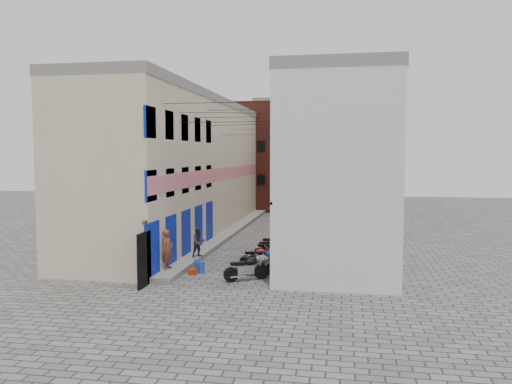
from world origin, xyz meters
The scene contains 21 objects.
ground centered at (0.00, 0.00, 0.00)m, with size 90.00×90.00×0.00m, color #595654.
plinth centered at (-2.05, 13.00, 0.12)m, with size 0.90×26.00×0.25m, color gray.
building_left centered at (-4.98, 12.95, 4.50)m, with size 5.10×27.00×9.00m.
building_right centered at (5.00, 13.00, 4.51)m, with size 5.94×26.00×9.00m.
building_far_brick_left centered at (-2.00, 28.00, 5.00)m, with size 6.00×6.00×10.00m, color maroon.
building_far_brick_right centered at (3.00, 30.00, 4.00)m, with size 5.00×6.00×8.00m, color maroon.
building_far_concrete centered at (0.00, 34.00, 5.50)m, with size 8.00×5.00×11.00m, color gray.
far_shopfront centered at (0.00, 25.20, 1.20)m, with size 2.00×0.30×2.40m, color black.
overhead_wires centered at (0.00, 7.64, 7.12)m, with size 5.80×13.02×1.32m.
motorcycle_a centered at (1.32, 1.24, 0.58)m, with size 0.63×2.00×1.16m, color black, non-canonical shape.
motorcycle_b centered at (1.64, 2.13, 0.57)m, with size 0.62×1.97×1.14m, color #A8A7AC, non-canonical shape.
motorcycle_c centered at (1.90, 3.04, 0.62)m, with size 0.67×2.13×1.23m, color #0C31B9, non-canonical shape.
motorcycle_d centered at (1.30, 4.03, 0.50)m, with size 0.54×1.71×0.99m, color red, non-canonical shape.
motorcycle_e centered at (1.90, 5.31, 0.58)m, with size 0.64×2.02×1.17m, color black, non-canonical shape.
motorcycle_f centered at (1.73, 6.23, 0.56)m, with size 0.61×1.95×1.13m, color silver, non-canonical shape.
motorcycle_g centered at (1.74, 7.12, 0.56)m, with size 0.61×1.94×1.12m, color black, non-canonical shape.
person_a centered at (-2.28, 1.65, 1.12)m, with size 0.64×0.42×1.74m, color brown.
person_b centered at (-1.70, 4.44, 0.97)m, with size 0.70×0.54×1.44m, color #2C2E42.
water_jug_near centered at (-0.93, 2.20, 0.25)m, with size 0.32×0.32×0.51m, color blue.
water_jug_far centered at (-1.27, 2.76, 0.24)m, with size 0.31×0.31×0.49m, color #2168A9.
red_crate centered at (-1.24, 1.85, 0.12)m, with size 0.39×0.29×0.24m, color #A1250B.
Camera 1 is at (5.30, -18.95, 5.32)m, focal length 35.00 mm.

